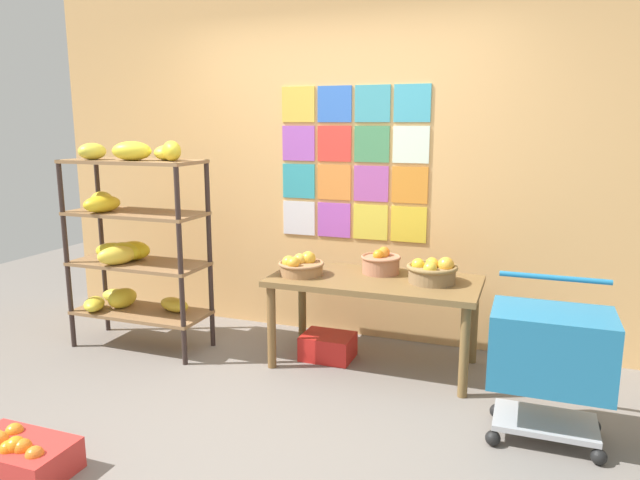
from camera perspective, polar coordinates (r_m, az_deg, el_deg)
The scene contains 10 objects.
ground at distance 3.48m, azimuth -6.85°, elevation -17.28°, with size 9.12×9.12×0.00m, color slate.
back_wall_with_art at distance 4.54m, azimuth 1.94°, elevation 7.79°, with size 5.05×0.07×2.77m.
banana_shelf_unit at distance 4.51m, azimuth -18.11°, elevation 0.36°, with size 1.02×0.48×1.55m.
display_table at distance 4.02m, azimuth 5.33°, elevation -4.79°, with size 1.41×0.69×0.63m.
fruit_basket_centre at distance 4.06m, azimuth -1.92°, elevation -2.54°, with size 0.32×0.32×0.16m.
fruit_basket_right at distance 3.93m, azimuth 10.93°, elevation -3.02°, with size 0.34×0.34×0.18m.
fruit_basket_back_left at distance 4.13m, azimuth 5.98°, elevation -2.15°, with size 0.28×0.28×0.18m.
produce_crate_under_table at distance 4.26m, azimuth 0.78°, elevation -10.36°, with size 0.36×0.28×0.18m, color red.
orange_crate_foreground at distance 3.33m, azimuth -27.42°, elevation -18.19°, with size 0.53×0.31×0.22m.
shopping_cart at distance 3.31m, azimuth 21.61°, elevation -10.23°, with size 0.61×0.46×0.85m.
Camera 1 is at (1.42, -2.71, 1.66)m, focal length 32.72 mm.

